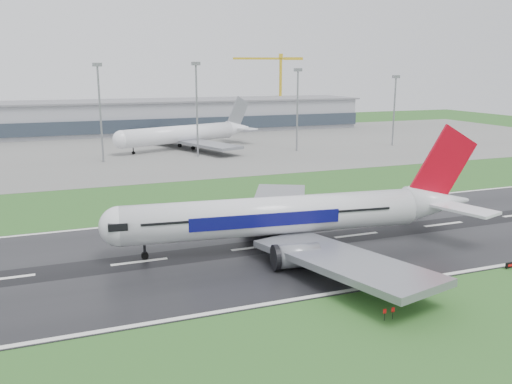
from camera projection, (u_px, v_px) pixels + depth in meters
name	position (u px, v px, depth m)	size (l,w,h in m)	color
ground	(256.00, 248.00, 91.56)	(520.00, 520.00, 0.00)	#25541F
runway	(256.00, 248.00, 91.55)	(400.00, 45.00, 0.10)	black
apron	(143.00, 149.00, 205.49)	(400.00, 130.00, 0.08)	slate
terminal	(123.00, 118.00, 258.51)	(240.00, 36.00, 15.00)	gray
main_airliner	(300.00, 191.00, 90.03)	(66.47, 63.30, 19.62)	silver
parked_airliner	(184.00, 125.00, 205.59)	(63.74, 59.35, 18.68)	white
tower_crane	(280.00, 89.00, 300.61)	(39.72, 2.17, 39.61)	gold
runway_sign	(511.00, 265.00, 81.96)	(2.30, 0.26, 1.04)	black
floodmast_2	(100.00, 115.00, 173.39)	(0.64, 0.64, 31.26)	gray
floodmast_3	(197.00, 112.00, 184.56)	(0.64, 0.64, 31.73)	gray
floodmast_4	(297.00, 112.00, 198.12)	(0.64, 0.64, 29.65)	gray
floodmast_5	(394.00, 112.00, 213.26)	(0.64, 0.64, 27.02)	gray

